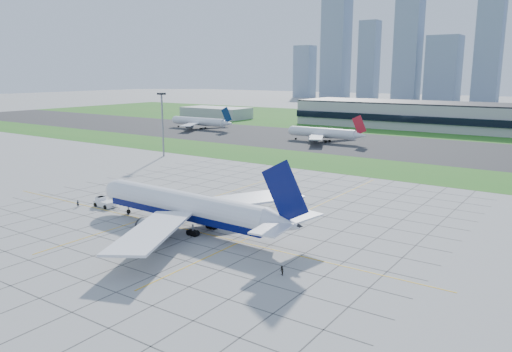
{
  "coord_description": "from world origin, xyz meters",
  "views": [
    {
      "loc": [
        75.13,
        -79.32,
        33.77
      ],
      "look_at": [
        2.61,
        26.07,
        7.0
      ],
      "focal_mm": 35.0,
      "sensor_mm": 36.0,
      "label": 1
    }
  ],
  "objects_px": {
    "pushback_tug": "(104,203)",
    "light_mast": "(162,116)",
    "airliner": "(187,207)",
    "crew_near": "(78,204)",
    "distant_jet_0": "(200,121)",
    "crew_far": "(282,271)",
    "distant_jet_1": "(324,133)"
  },
  "relations": [
    {
      "from": "crew_far",
      "to": "distant_jet_0",
      "type": "relative_size",
      "value": 0.04
    },
    {
      "from": "light_mast",
      "to": "airliner",
      "type": "distance_m",
      "value": 99.44
    },
    {
      "from": "airliner",
      "to": "crew_far",
      "type": "height_order",
      "value": "airliner"
    },
    {
      "from": "pushback_tug",
      "to": "crew_far",
      "type": "xyz_separation_m",
      "value": [
        60.59,
        -11.78,
        -0.24
      ]
    },
    {
      "from": "crew_near",
      "to": "pushback_tug",
      "type": "bearing_deg",
      "value": 0.58
    },
    {
      "from": "light_mast",
      "to": "crew_far",
      "type": "relative_size",
      "value": 15.29
    },
    {
      "from": "distant_jet_1",
      "to": "pushback_tug",
      "type": "bearing_deg",
      "value": -86.45
    },
    {
      "from": "light_mast",
      "to": "pushback_tug",
      "type": "xyz_separation_m",
      "value": [
        43.3,
        -64.93,
        -15.11
      ]
    },
    {
      "from": "airliner",
      "to": "crew_near",
      "type": "bearing_deg",
      "value": -174.0
    },
    {
      "from": "airliner",
      "to": "pushback_tug",
      "type": "bearing_deg",
      "value": 178.97
    },
    {
      "from": "distant_jet_0",
      "to": "distant_jet_1",
      "type": "height_order",
      "value": "same"
    },
    {
      "from": "crew_near",
      "to": "distant_jet_1",
      "type": "height_order",
      "value": "distant_jet_1"
    },
    {
      "from": "light_mast",
      "to": "distant_jet_0",
      "type": "distance_m",
      "value": 99.95
    },
    {
      "from": "distant_jet_0",
      "to": "crew_near",
      "type": "bearing_deg",
      "value": -59.13
    },
    {
      "from": "distant_jet_0",
      "to": "distant_jet_1",
      "type": "distance_m",
      "value": 88.24
    },
    {
      "from": "light_mast",
      "to": "airliner",
      "type": "height_order",
      "value": "light_mast"
    },
    {
      "from": "airliner",
      "to": "distant_jet_0",
      "type": "relative_size",
      "value": 1.32
    },
    {
      "from": "pushback_tug",
      "to": "airliner",
      "type": "bearing_deg",
      "value": -1.03
    },
    {
      "from": "distant_jet_0",
      "to": "crew_far",
      "type": "bearing_deg",
      "value": -45.64
    },
    {
      "from": "pushback_tug",
      "to": "light_mast",
      "type": "bearing_deg",
      "value": 125.29
    },
    {
      "from": "distant_jet_0",
      "to": "distant_jet_1",
      "type": "xyz_separation_m",
      "value": [
        87.77,
        -9.06,
        -0.0
      ]
    },
    {
      "from": "pushback_tug",
      "to": "distant_jet_1",
      "type": "bearing_deg",
      "value": 95.13
    },
    {
      "from": "light_mast",
      "to": "distant_jet_1",
      "type": "height_order",
      "value": "light_mast"
    },
    {
      "from": "pushback_tug",
      "to": "distant_jet_0",
      "type": "xyz_separation_m",
      "value": [
        -96.43,
        148.78,
        3.41
      ]
    },
    {
      "from": "crew_near",
      "to": "crew_far",
      "type": "height_order",
      "value": "crew_near"
    },
    {
      "from": "pushback_tug",
      "to": "distant_jet_0",
      "type": "distance_m",
      "value": 177.33
    },
    {
      "from": "crew_near",
      "to": "distant_jet_1",
      "type": "xyz_separation_m",
      "value": [
        -3.6,
        143.79,
        3.57
      ]
    },
    {
      "from": "pushback_tug",
      "to": "distant_jet_1",
      "type": "distance_m",
      "value": 140.03
    },
    {
      "from": "light_mast",
      "to": "distant_jet_0",
      "type": "height_order",
      "value": "light_mast"
    },
    {
      "from": "light_mast",
      "to": "airliner",
      "type": "relative_size",
      "value": 0.44
    },
    {
      "from": "pushback_tug",
      "to": "crew_far",
      "type": "distance_m",
      "value": 61.72
    },
    {
      "from": "light_mast",
      "to": "crew_near",
      "type": "distance_m",
      "value": 80.36
    }
  ]
}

